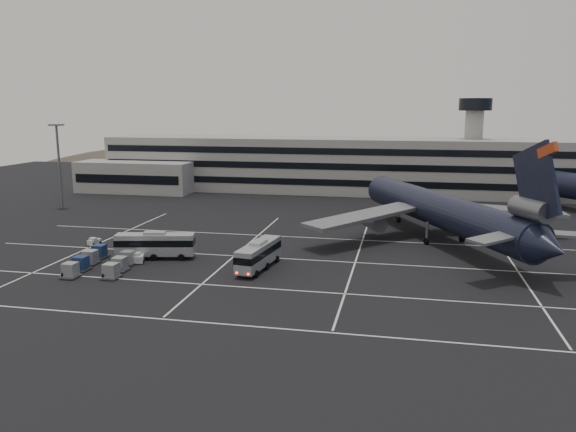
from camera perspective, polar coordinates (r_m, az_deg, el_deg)
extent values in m
plane|color=black|center=(79.15, -2.14, -5.04)|extent=(260.00, 260.00, 0.00)
cube|color=silver|center=(59.17, -7.33, -10.78)|extent=(90.00, 0.25, 0.01)
cube|color=silver|center=(69.92, -4.11, -7.24)|extent=(90.00, 0.25, 0.01)
cube|color=silver|center=(82.89, -1.47, -4.29)|extent=(90.00, 0.25, 0.01)
cube|color=silver|center=(96.16, 0.43, -2.13)|extent=(90.00, 0.25, 0.01)
cube|color=silver|center=(95.85, -18.95, -2.78)|extent=(0.25, 55.00, 0.01)
cube|color=silver|center=(86.27, -5.06, -3.71)|extent=(0.25, 55.00, 0.01)
cube|color=silver|center=(83.01, 6.96, -4.35)|extent=(0.25, 55.00, 0.01)
cube|color=silver|center=(84.23, 22.10, -4.87)|extent=(0.25, 55.00, 0.01)
cube|color=gray|center=(147.72, 4.57, 5.20)|extent=(120.00, 18.00, 14.00)
cube|color=black|center=(139.21, 4.07, 3.40)|extent=(118.00, 0.20, 1.60)
cube|color=black|center=(138.74, 4.10, 5.04)|extent=(118.00, 0.20, 1.60)
cube|color=black|center=(138.41, 4.12, 6.57)|extent=(118.00, 0.20, 1.60)
cube|color=gray|center=(151.32, -15.24, 3.85)|extent=(30.00, 10.00, 8.00)
cylinder|color=gray|center=(149.15, 18.23, 6.29)|extent=(4.40, 4.40, 22.00)
cylinder|color=black|center=(148.76, 18.50, 10.70)|extent=(8.00, 8.00, 3.00)
ellipsoid|color=#38332B|center=(258.14, -6.04, 3.75)|extent=(196.00, 140.00, 32.00)
ellipsoid|color=#38332B|center=(246.65, 14.34, 2.43)|extent=(252.00, 180.00, 44.00)
cylinder|color=slate|center=(131.86, -22.20, 4.60)|extent=(0.50, 0.50, 18.00)
cube|color=slate|center=(131.29, -22.49, 8.54)|extent=(2.40, 2.40, 0.35)
cylinder|color=black|center=(95.76, 15.15, 0.60)|extent=(25.99, 45.63, 5.60)
cone|color=black|center=(118.98, 9.02, 2.82)|extent=(7.00, 6.49, 5.60)
cone|color=black|center=(74.32, 25.11, -3.02)|extent=(6.72, 6.70, 5.04)
cube|color=black|center=(75.71, 23.91, 3.03)|extent=(4.58, 8.74, 10.97)
cube|color=#AC3B16|center=(74.14, 24.87, 6.08)|extent=(1.90, 3.15, 2.24)
cylinder|color=#595B60|center=(76.57, 23.49, 0.64)|extent=(5.05, 6.58, 2.70)
cube|color=slate|center=(75.17, 20.51, -2.04)|extent=(7.89, 7.13, 0.87)
cube|color=slate|center=(80.20, 25.47, -1.64)|extent=(8.05, 4.91, 0.87)
cube|color=slate|center=(92.32, 7.73, 0.00)|extent=(18.84, 20.01, 1.75)
cylinder|color=#595B60|center=(96.50, 8.70, -0.57)|extent=(4.83, 6.13, 2.70)
cube|color=slate|center=(104.15, 20.61, 0.64)|extent=(22.32, 6.97, 1.75)
cylinder|color=#595B60|center=(105.25, 18.28, -0.04)|extent=(4.83, 6.13, 2.70)
cylinder|color=slate|center=(109.70, 11.18, 0.47)|extent=(0.44, 0.44, 3.00)
cylinder|color=black|center=(110.01, 11.15, -0.37)|extent=(0.93, 1.21, 1.10)
cylinder|color=slate|center=(93.10, 13.93, -1.52)|extent=(0.44, 0.44, 3.00)
cylinder|color=black|center=(93.46, 13.89, -2.50)|extent=(0.93, 1.21, 1.10)
cylinder|color=slate|center=(96.24, 17.30, -1.29)|extent=(0.44, 0.44, 3.00)
cylinder|color=black|center=(96.59, 17.25, -2.24)|extent=(0.93, 1.21, 1.10)
cone|color=black|center=(148.62, 20.95, 3.85)|extent=(7.17, 6.91, 5.60)
cube|color=gray|center=(77.08, -3.01, -3.90)|extent=(3.93, 11.26, 3.01)
cube|color=black|center=(76.99, -3.01, -3.64)|extent=(3.99, 11.33, 0.95)
cube|color=gray|center=(76.66, -3.02, -2.68)|extent=(1.98, 3.19, 0.35)
cylinder|color=black|center=(74.58, -5.02, -5.70)|extent=(0.44, 1.00, 0.96)
cylinder|color=black|center=(73.62, -3.23, -5.90)|extent=(0.44, 1.00, 0.96)
cylinder|color=black|center=(77.97, -3.85, -4.94)|extent=(0.44, 1.00, 0.96)
cylinder|color=black|center=(77.05, -2.13, -5.11)|extent=(0.44, 1.00, 0.96)
cylinder|color=black|center=(81.40, -2.79, -4.24)|extent=(0.44, 1.00, 0.96)
cylinder|color=black|center=(80.52, -1.13, -4.40)|extent=(0.44, 1.00, 0.96)
cube|color=#FF0C05|center=(72.82, -5.24, -5.77)|extent=(0.26, 0.11, 0.22)
cube|color=#FF0C05|center=(72.19, -4.08, -5.90)|extent=(0.26, 0.11, 0.22)
cube|color=gray|center=(84.40, -13.34, -2.83)|extent=(11.65, 4.93, 3.10)
cube|color=black|center=(84.31, -13.35, -2.58)|extent=(11.72, 5.01, 0.98)
cube|color=gray|center=(84.01, -13.39, -1.68)|extent=(3.38, 2.27, 0.36)
cylinder|color=black|center=(82.78, -10.79, -4.15)|extent=(1.04, 0.53, 0.99)
cylinder|color=black|center=(85.23, -10.49, -3.70)|extent=(1.04, 0.53, 0.99)
cylinder|color=black|center=(83.58, -13.48, -4.12)|extent=(1.04, 0.53, 0.99)
cylinder|color=black|center=(86.01, -13.10, -3.67)|extent=(1.04, 0.53, 0.99)
cylinder|color=black|center=(84.56, -16.11, -4.07)|extent=(1.04, 0.53, 0.99)
cylinder|color=black|center=(86.96, -15.66, -3.64)|extent=(1.04, 0.53, 0.99)
cube|color=beige|center=(95.64, -19.08, -2.51)|extent=(1.55, 2.26, 0.84)
cube|color=beige|center=(95.18, -19.29, -2.24)|extent=(1.19, 1.05, 0.47)
cylinder|color=black|center=(95.52, -19.60, -2.71)|extent=(0.32, 0.56, 0.52)
cylinder|color=black|center=(94.82, -19.15, -2.78)|extent=(0.32, 0.56, 0.52)
cylinder|color=black|center=(96.57, -18.99, -2.53)|extent=(0.32, 0.56, 0.52)
cylinder|color=black|center=(95.88, -18.54, -2.60)|extent=(0.32, 0.56, 0.52)
cube|color=beige|center=(83.18, -14.91, -4.18)|extent=(2.10, 2.76, 1.00)
cube|color=beige|center=(82.48, -14.97, -3.83)|extent=(1.50, 1.36, 0.56)
cylinder|color=black|center=(82.48, -15.39, -4.55)|extent=(0.45, 0.67, 0.62)
cylinder|color=black|center=(82.34, -14.54, -4.53)|extent=(0.45, 0.67, 0.62)
cylinder|color=black|center=(84.19, -15.25, -4.22)|extent=(0.45, 0.67, 0.62)
cylinder|color=black|center=(84.04, -14.42, -4.21)|extent=(0.45, 0.67, 0.62)
cube|color=#2D2D30|center=(78.79, -21.19, -5.74)|extent=(2.37, 2.64, 0.19)
cylinder|color=black|center=(78.81, -21.19, -5.79)|extent=(0.11, 0.22, 0.22)
cube|color=#96999E|center=(78.53, -21.24, -5.07)|extent=(1.89, 1.89, 1.72)
cube|color=#2D2D30|center=(76.72, -17.51, -5.94)|extent=(2.37, 2.64, 0.19)
cylinder|color=black|center=(76.74, -17.51, -5.99)|extent=(0.11, 0.22, 0.22)
cube|color=#96999E|center=(76.45, -17.55, -5.26)|extent=(1.89, 1.89, 1.72)
cube|color=#2D2D30|center=(81.61, -20.26, -5.11)|extent=(2.37, 2.64, 0.19)
cylinder|color=black|center=(81.63, -20.25, -5.15)|extent=(0.11, 0.22, 0.22)
cube|color=navy|center=(81.36, -20.30, -4.46)|extent=(1.89, 1.89, 1.72)
cube|color=#2D2D30|center=(79.62, -16.69, -5.28)|extent=(2.37, 2.64, 0.19)
cylinder|color=black|center=(79.63, -16.68, -5.33)|extent=(0.11, 0.22, 0.22)
cube|color=#96999E|center=(79.36, -16.72, -4.62)|extent=(1.89, 1.89, 1.72)
cube|color=#2D2D30|center=(84.47, -19.38, -4.52)|extent=(2.37, 2.64, 0.19)
cylinder|color=black|center=(84.48, -19.38, -4.56)|extent=(0.11, 0.22, 0.22)
cube|color=#96999E|center=(84.22, -19.42, -3.89)|extent=(1.89, 1.89, 1.72)
cube|color=#2D2D30|center=(82.54, -15.92, -4.66)|extent=(2.37, 2.64, 0.19)
cylinder|color=black|center=(82.55, -15.92, -4.71)|extent=(0.11, 0.22, 0.22)
cube|color=#96999E|center=(82.29, -15.96, -4.02)|extent=(1.89, 1.89, 1.72)
cube|color=#2D2D30|center=(87.34, -18.57, -3.96)|extent=(2.37, 2.64, 0.19)
cylinder|color=black|center=(87.36, -18.57, -4.00)|extent=(0.11, 0.22, 0.22)
cube|color=navy|center=(87.11, -18.61, -3.35)|extent=(1.89, 1.89, 1.72)
cube|color=#2D2D30|center=(85.48, -15.21, -4.09)|extent=(2.37, 2.64, 0.19)
cylinder|color=black|center=(85.50, -15.21, -4.13)|extent=(0.11, 0.22, 0.22)
cube|color=#96999E|center=(85.24, -15.24, -3.47)|extent=(1.89, 1.89, 1.72)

